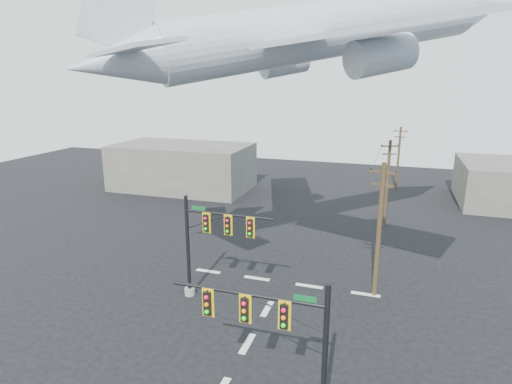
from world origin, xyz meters
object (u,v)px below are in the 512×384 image
(utility_pole_a, at_px, (379,228))
(airliner, at_px, (328,31))
(utility_pole_b, at_px, (387,182))
(signal_mast_far, at_px, (208,243))
(signal_mast_near, at_px, (284,344))
(utility_pole_c, at_px, (398,157))

(utility_pole_a, relative_size, airliner, 0.33)
(utility_pole_a, xyz_separation_m, airliner, (-4.28, 1.92, 12.74))
(airliner, bearing_deg, utility_pole_b, 29.28)
(utility_pole_a, bearing_deg, airliner, 173.77)
(signal_mast_far, height_order, utility_pole_b, utility_pole_b)
(signal_mast_far, bearing_deg, airliner, 42.73)
(signal_mast_far, xyz_separation_m, utility_pole_b, (10.91, 19.28, 0.56))
(signal_mast_near, distance_m, airliner, 20.34)
(utility_pole_b, relative_size, airliner, 0.31)
(signal_mast_near, relative_size, utility_pole_b, 0.81)
(utility_pole_b, distance_m, utility_pole_c, 16.01)
(utility_pole_a, xyz_separation_m, utility_pole_c, (1.24, 31.22, -0.47))
(signal_mast_far, height_order, airliner, airliner)
(signal_mast_near, xyz_separation_m, utility_pole_b, (3.41, 28.28, 0.70))
(signal_mast_near, distance_m, signal_mast_far, 11.71)
(utility_pole_b, relative_size, utility_pole_c, 1.04)
(utility_pole_b, bearing_deg, utility_pole_a, -110.73)
(utility_pole_b, bearing_deg, airliner, -128.58)
(signal_mast_near, relative_size, utility_pole_c, 0.84)
(signal_mast_far, distance_m, airliner, 16.19)
(utility_pole_a, distance_m, utility_pole_b, 15.25)
(signal_mast_far, distance_m, utility_pole_c, 37.24)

